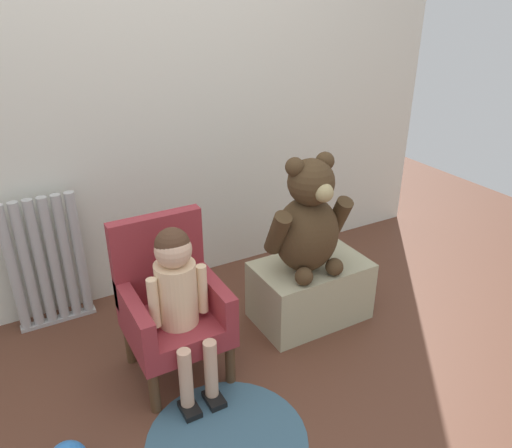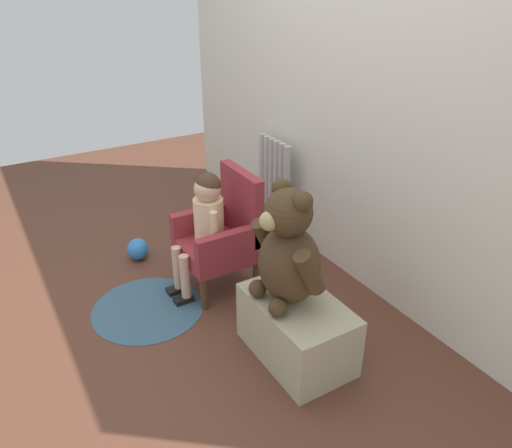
{
  "view_description": "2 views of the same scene",
  "coord_description": "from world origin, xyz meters",
  "views": [
    {
      "loc": [
        -0.7,
        -1.26,
        1.59
      ],
      "look_at": [
        0.29,
        0.5,
        0.61
      ],
      "focal_mm": 35.0,
      "sensor_mm": 36.0,
      "label": 1
    },
    {
      "loc": [
        2.15,
        -0.66,
        1.74
      ],
      "look_at": [
        0.19,
        0.51,
        0.54
      ],
      "focal_mm": 35.0,
      "sensor_mm": 36.0,
      "label": 2
    }
  ],
  "objects": [
    {
      "name": "ground_plane",
      "position": [
        0.0,
        0.0,
        0.0
      ],
      "size": [
        6.0,
        6.0,
        0.0
      ],
      "primitive_type": "plane",
      "color": "#573223"
    },
    {
      "name": "low_bench",
      "position": [
        0.6,
        0.49,
        0.16
      ],
      "size": [
        0.57,
        0.35,
        0.32
      ],
      "primitive_type": "cube",
      "color": "tan",
      "rests_on": "ground_plane"
    },
    {
      "name": "child_armchair",
      "position": [
        -0.14,
        0.48,
        0.34
      ],
      "size": [
        0.41,
        0.41,
        0.71
      ],
      "color": "maroon",
      "rests_on": "ground_plane"
    },
    {
      "name": "floor_rug",
      "position": [
        -0.13,
        -0.02,
        0.0
      ],
      "size": [
        0.63,
        0.63,
        0.01
      ],
      "primitive_type": "cylinder",
      "color": "#395B6F",
      "rests_on": "ground_plane"
    },
    {
      "name": "radiator",
      "position": [
        -0.56,
        1.09,
        0.34
      ],
      "size": [
        0.37,
        0.05,
        0.69
      ],
      "color": "#AFAFAE",
      "rests_on": "ground_plane"
    },
    {
      "name": "large_teddy_bear",
      "position": [
        0.55,
        0.46,
        0.58
      ],
      "size": [
        0.43,
        0.3,
        0.59
      ],
      "color": "#44311C",
      "rests_on": "low_bench"
    },
    {
      "name": "child_figure",
      "position": [
        -0.14,
        0.37,
        0.48
      ],
      "size": [
        0.25,
        0.35,
        0.73
      ],
      "color": "beige",
      "rests_on": "ground_plane"
    },
    {
      "name": "back_wall",
      "position": [
        0.0,
        1.22,
        1.2
      ],
      "size": [
        3.8,
        0.05,
        2.4
      ],
      "primitive_type": "cube",
      "color": "silver",
      "rests_on": "ground_plane"
    }
  ]
}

